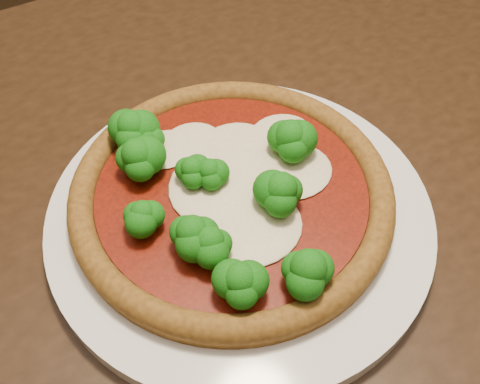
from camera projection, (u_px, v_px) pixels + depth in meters
floor at (285, 329)px, 1.23m from camera, size 4.00×4.00×0.00m
dining_table at (267, 206)px, 0.64m from camera, size 1.13×0.81×0.75m
plate at (240, 213)px, 0.49m from camera, size 0.35×0.35×0.02m
pizza at (229, 190)px, 0.48m from camera, size 0.29×0.29×0.06m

